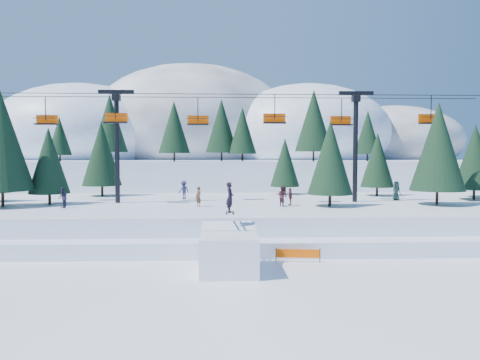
{
  "coord_description": "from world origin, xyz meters",
  "views": [
    {
      "loc": [
        0.53,
        -25.13,
        6.83
      ],
      "look_at": [
        1.76,
        6.0,
        5.2
      ],
      "focal_mm": 35.0,
      "sensor_mm": 36.0,
      "label": 1
    }
  ],
  "objects_px": {
    "chairlift": "(237,128)",
    "banner_far": "(335,247)",
    "jump_kicker": "(229,251)",
    "banner_near": "(298,254)"
  },
  "relations": [
    {
      "from": "chairlift",
      "to": "jump_kicker",
      "type": "bearing_deg",
      "value": -93.54
    },
    {
      "from": "jump_kicker",
      "to": "chairlift",
      "type": "height_order",
      "value": "chairlift"
    },
    {
      "from": "chairlift",
      "to": "banner_far",
      "type": "height_order",
      "value": "chairlift"
    },
    {
      "from": "jump_kicker",
      "to": "chairlift",
      "type": "distance_m",
      "value": 17.92
    },
    {
      "from": "jump_kicker",
      "to": "banner_far",
      "type": "bearing_deg",
      "value": 30.3
    },
    {
      "from": "chairlift",
      "to": "banner_near",
      "type": "relative_size",
      "value": 16.19
    },
    {
      "from": "jump_kicker",
      "to": "banner_near",
      "type": "relative_size",
      "value": 1.83
    },
    {
      "from": "chairlift",
      "to": "banner_far",
      "type": "xyz_separation_m",
      "value": [
        6.4,
        -11.65,
        -8.78
      ]
    },
    {
      "from": "jump_kicker",
      "to": "banner_near",
      "type": "height_order",
      "value": "jump_kicker"
    },
    {
      "from": "banner_near",
      "to": "chairlift",
      "type": "bearing_deg",
      "value": 104.32
    }
  ]
}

